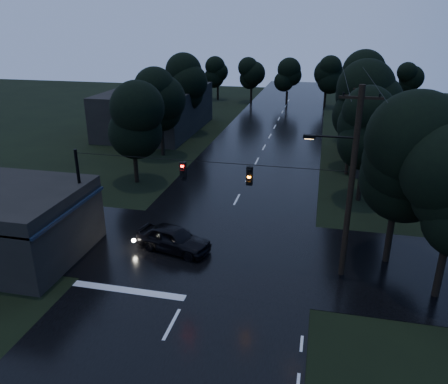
% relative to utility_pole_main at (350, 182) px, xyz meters
% --- Properties ---
extents(main_road, '(12.00, 120.00, 0.02)m').
position_rel_utility_pole_main_xyz_m(main_road, '(-7.41, 19.00, -5.26)').
color(main_road, black).
rests_on(main_road, ground).
extents(cross_street, '(60.00, 9.00, 0.02)m').
position_rel_utility_pole_main_xyz_m(cross_street, '(-7.41, 1.00, -5.26)').
color(cross_street, black).
rests_on(cross_street, ground).
extents(building_far_right, '(10.00, 14.00, 4.40)m').
position_rel_utility_pole_main_xyz_m(building_far_right, '(6.59, 23.00, -3.06)').
color(building_far_right, black).
rests_on(building_far_right, ground).
extents(building_far_left, '(10.00, 16.00, 5.00)m').
position_rel_utility_pole_main_xyz_m(building_far_left, '(-21.41, 29.00, -2.76)').
color(building_far_left, black).
rests_on(building_far_left, ground).
extents(utility_pole_main, '(3.50, 0.30, 10.00)m').
position_rel_utility_pole_main_xyz_m(utility_pole_main, '(0.00, 0.00, 0.00)').
color(utility_pole_main, black).
rests_on(utility_pole_main, ground).
extents(utility_pole_far, '(2.00, 0.30, 7.50)m').
position_rel_utility_pole_main_xyz_m(utility_pole_far, '(0.89, 17.00, -1.38)').
color(utility_pole_far, black).
rests_on(utility_pole_far, ground).
extents(anchor_pole_left, '(0.18, 0.18, 6.00)m').
position_rel_utility_pole_main_xyz_m(anchor_pole_left, '(-14.91, 0.00, -2.26)').
color(anchor_pole_left, black).
rests_on(anchor_pole_left, ground).
extents(span_signals, '(15.00, 0.37, 1.12)m').
position_rel_utility_pole_main_xyz_m(span_signals, '(-6.85, -0.01, -0.01)').
color(span_signals, black).
rests_on(span_signals, ground).
extents(tree_corner_near, '(4.48, 4.48, 9.44)m').
position_rel_utility_pole_main_xyz_m(tree_corner_near, '(2.59, 2.00, 0.74)').
color(tree_corner_near, black).
rests_on(tree_corner_near, ground).
extents(tree_left_a, '(3.92, 3.92, 8.26)m').
position_rel_utility_pole_main_xyz_m(tree_left_a, '(-16.41, 11.00, -0.02)').
color(tree_left_a, black).
rests_on(tree_left_a, ground).
extents(tree_left_b, '(4.20, 4.20, 8.85)m').
position_rel_utility_pole_main_xyz_m(tree_left_b, '(-17.01, 19.00, 0.36)').
color(tree_left_b, black).
rests_on(tree_left_b, ground).
extents(tree_left_c, '(4.48, 4.48, 9.44)m').
position_rel_utility_pole_main_xyz_m(tree_left_c, '(-17.61, 29.00, 0.74)').
color(tree_left_c, black).
rests_on(tree_left_c, ground).
extents(tree_right_a, '(4.20, 4.20, 8.85)m').
position_rel_utility_pole_main_xyz_m(tree_right_a, '(1.59, 11.00, 0.36)').
color(tree_right_a, black).
rests_on(tree_right_a, ground).
extents(tree_right_b, '(4.48, 4.48, 9.44)m').
position_rel_utility_pole_main_xyz_m(tree_right_b, '(2.19, 19.00, 0.74)').
color(tree_right_b, black).
rests_on(tree_right_b, ground).
extents(tree_right_c, '(4.76, 4.76, 10.03)m').
position_rel_utility_pole_main_xyz_m(tree_right_c, '(2.79, 29.00, 1.11)').
color(tree_right_c, black).
rests_on(tree_right_c, ground).
extents(car, '(4.81, 2.79, 1.54)m').
position_rel_utility_pole_main_xyz_m(car, '(-9.53, 0.52, -4.49)').
color(car, black).
rests_on(car, ground).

